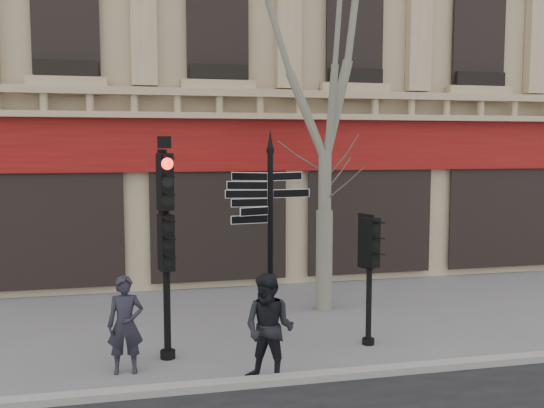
{
  "coord_description": "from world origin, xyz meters",
  "views": [
    {
      "loc": [
        -2.0,
        -10.01,
        3.61
      ],
      "look_at": [
        0.39,
        0.6,
        2.54
      ],
      "focal_mm": 40.0,
      "sensor_mm": 36.0,
      "label": 1
    }
  ],
  "objects_px": {
    "traffic_signal_secondary": "(370,256)",
    "pedestrian_b": "(269,328)",
    "plane_tree": "(326,33)",
    "traffic_signal_main": "(166,220)",
    "pedestrian_a": "(125,325)",
    "fingerpost": "(270,199)"
  },
  "relations": [
    {
      "from": "traffic_signal_main",
      "to": "pedestrian_a",
      "type": "height_order",
      "value": "traffic_signal_main"
    },
    {
      "from": "fingerpost",
      "to": "traffic_signal_main",
      "type": "relative_size",
      "value": 1.04
    },
    {
      "from": "traffic_signal_secondary",
      "to": "plane_tree",
      "type": "bearing_deg",
      "value": 71.45
    },
    {
      "from": "fingerpost",
      "to": "traffic_signal_main",
      "type": "height_order",
      "value": "fingerpost"
    },
    {
      "from": "fingerpost",
      "to": "plane_tree",
      "type": "xyz_separation_m",
      "value": [
        1.54,
        1.53,
        3.33
      ]
    },
    {
      "from": "fingerpost",
      "to": "traffic_signal_secondary",
      "type": "relative_size",
      "value": 1.68
    },
    {
      "from": "traffic_signal_secondary",
      "to": "pedestrian_b",
      "type": "bearing_deg",
      "value": -168.84
    },
    {
      "from": "traffic_signal_main",
      "to": "pedestrian_b",
      "type": "xyz_separation_m",
      "value": [
        1.45,
        -1.39,
        -1.53
      ]
    },
    {
      "from": "plane_tree",
      "to": "traffic_signal_main",
      "type": "bearing_deg",
      "value": -146.41
    },
    {
      "from": "traffic_signal_main",
      "to": "pedestrian_a",
      "type": "bearing_deg",
      "value": -157.15
    },
    {
      "from": "traffic_signal_secondary",
      "to": "plane_tree",
      "type": "xyz_separation_m",
      "value": [
        -0.09,
        2.39,
        4.32
      ]
    },
    {
      "from": "plane_tree",
      "to": "pedestrian_b",
      "type": "bearing_deg",
      "value": -118.82
    },
    {
      "from": "traffic_signal_secondary",
      "to": "pedestrian_a",
      "type": "relative_size",
      "value": 1.49
    },
    {
      "from": "traffic_signal_main",
      "to": "plane_tree",
      "type": "height_order",
      "value": "plane_tree"
    },
    {
      "from": "traffic_signal_secondary",
      "to": "pedestrian_b",
      "type": "xyz_separation_m",
      "value": [
        -2.13,
        -1.32,
        -0.78
      ]
    },
    {
      "from": "traffic_signal_secondary",
      "to": "pedestrian_a",
      "type": "xyz_separation_m",
      "value": [
        -4.26,
        -0.44,
        -0.84
      ]
    },
    {
      "from": "traffic_signal_main",
      "to": "pedestrian_a",
      "type": "distance_m",
      "value": 1.8
    },
    {
      "from": "fingerpost",
      "to": "pedestrian_a",
      "type": "height_order",
      "value": "fingerpost"
    },
    {
      "from": "pedestrian_b",
      "to": "pedestrian_a",
      "type": "bearing_deg",
      "value": -167.32
    },
    {
      "from": "plane_tree",
      "to": "traffic_signal_secondary",
      "type": "bearing_deg",
      "value": -87.95
    },
    {
      "from": "pedestrian_a",
      "to": "pedestrian_b",
      "type": "relative_size",
      "value": 0.93
    },
    {
      "from": "traffic_signal_secondary",
      "to": "pedestrian_b",
      "type": "relative_size",
      "value": 1.38
    }
  ]
}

